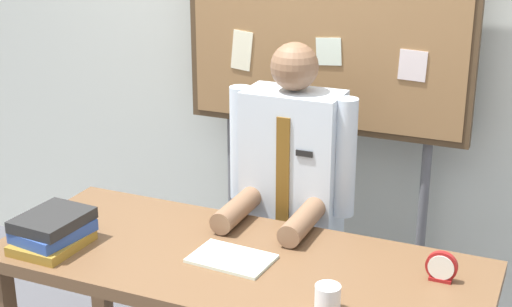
{
  "coord_description": "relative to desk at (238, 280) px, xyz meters",
  "views": [
    {
      "loc": [
        1.04,
        -2.21,
        2.01
      ],
      "look_at": [
        0.0,
        0.16,
        1.09
      ],
      "focal_mm": 52.97,
      "sensor_mm": 36.0,
      "label": 1
    }
  ],
  "objects": [
    {
      "name": "desk",
      "position": [
        0.0,
        0.0,
        0.0
      ],
      "size": [
        1.8,
        0.73,
        0.74
      ],
      "color": "brown",
      "rests_on": "ground_plane"
    },
    {
      "name": "bulletin_board",
      "position": [
        -0.0,
        0.93,
        0.89
      ],
      "size": [
        1.32,
        0.09,
        2.18
      ],
      "color": "#4C3823",
      "rests_on": "ground_plane"
    },
    {
      "name": "open_notebook",
      "position": [
        -0.02,
        -0.02,
        0.09
      ],
      "size": [
        0.3,
        0.21,
        0.01
      ],
      "primitive_type": "cube",
      "rotation": [
        0.0,
        0.0,
        -0.07
      ],
      "color": "silver",
      "rests_on": "desk"
    },
    {
      "name": "back_wall",
      "position": [
        0.0,
        1.13,
        0.7
      ],
      "size": [
        6.4,
        0.08,
        2.7
      ],
      "primitive_type": "cube",
      "color": "silver",
      "rests_on": "ground_plane"
    },
    {
      "name": "person",
      "position": [
        0.0,
        0.54,
        0.01
      ],
      "size": [
        0.55,
        0.56,
        1.43
      ],
      "color": "#2D2D33",
      "rests_on": "ground_plane"
    },
    {
      "name": "desk_clock",
      "position": [
        0.7,
        0.13,
        0.14
      ],
      "size": [
        0.11,
        0.04,
        0.11
      ],
      "color": "maroon",
      "rests_on": "desk"
    },
    {
      "name": "book_stack",
      "position": [
        -0.67,
        -0.18,
        0.15
      ],
      "size": [
        0.24,
        0.3,
        0.12
      ],
      "color": "olive",
      "rests_on": "desk"
    },
    {
      "name": "coffee_mug",
      "position": [
        0.41,
        -0.21,
        0.13
      ],
      "size": [
        0.08,
        0.08,
        0.09
      ],
      "primitive_type": "cylinder",
      "color": "white",
      "rests_on": "desk"
    }
  ]
}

